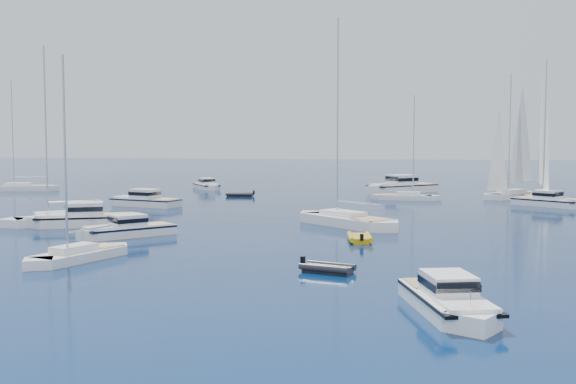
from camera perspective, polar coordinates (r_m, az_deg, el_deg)
name	(u,v)px	position (r m, az deg, el deg)	size (l,w,h in m)	color
ground	(218,263)	(40.05, -5.77, -5.88)	(400.00, 400.00, 0.00)	navy
motor_cruiser_near	(449,313)	(29.49, 13.16, -9.73)	(2.43, 7.94, 2.09)	white
motor_cruiser_left	(126,236)	(51.93, -13.22, -3.60)	(2.40, 7.85, 2.06)	silver
motor_cruiser_centre	(83,226)	(58.94, -16.59, -2.72)	(2.92, 9.55, 2.51)	silver
motor_cruiser_far_r	(549,206)	(77.84, 20.75, -1.12)	(2.54, 8.31, 2.18)	white
motor_cruiser_far_l	(144,206)	(74.70, -11.84, -1.15)	(2.73, 8.92, 2.34)	silver
motor_cruiser_distant	(400,192)	(92.81, 9.27, -0.04)	(3.50, 11.44, 3.00)	silver
motor_cruiser_horizon	(207,189)	(98.49, -6.70, 0.25)	(2.34, 7.63, 2.00)	white
sailboat_fore	(79,260)	(42.63, -16.90, -5.42)	(2.18, 8.39, 12.34)	white
sailboat_mid_r	(347,226)	(56.99, 4.87, -2.79)	(3.13, 12.02, 17.67)	white
sailboat_mid_l	(61,224)	(60.73, -18.22, -2.55)	(2.71, 10.41, 15.31)	white
sailboat_centre	(405,200)	(81.74, 9.67, -0.64)	(2.24, 8.60, 12.64)	silver
sailboat_sails_r	(541,203)	(82.15, 20.17, -0.83)	(2.88, 11.07, 16.28)	silver
sailboat_far_l	(22,191)	(101.55, -21.11, 0.11)	(2.76, 10.63, 15.62)	silver
sailboat_sails_far	(514,198)	(86.83, 18.20, -0.51)	(2.70, 10.37, 15.24)	silver
tender_yellow	(360,241)	(48.62, 5.95, -4.05)	(1.96, 3.56, 0.95)	#CB9E0B
tender_grey_near	(327,272)	(37.29, 3.28, -6.63)	(1.69, 2.94, 0.95)	black
tender_grey_far	(240,196)	(85.71, -3.99, -0.36)	(1.94, 3.50, 0.95)	black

